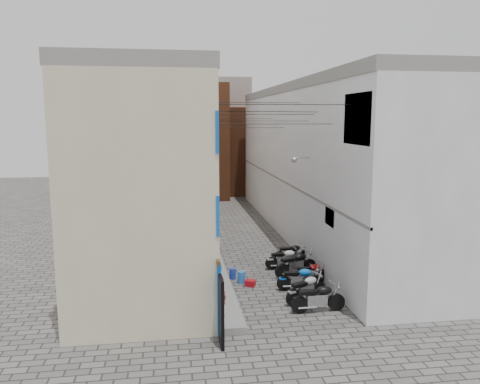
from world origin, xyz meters
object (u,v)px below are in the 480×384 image
motorcycle_b (306,287)px  motorcycle_a (318,296)px  person_a (221,295)px  person_b (215,272)px  motorcycle_d (311,272)px  motorcycle_e (296,262)px  motorcycle_g (292,252)px  motorcycle_c (300,277)px  motorcycle_f (285,258)px  water_jug_near (241,277)px  red_crate (250,283)px  water_jug_far (233,273)px

motorcycle_b → motorcycle_a: bearing=-19.6°
person_a → person_b: (0.00, 2.06, 0.14)m
motorcycle_b → motorcycle_d: (0.79, 1.99, -0.08)m
motorcycle_e → motorcycle_g: (0.36, 2.10, -0.12)m
motorcycle_c → person_a: size_ratio=1.35×
motorcycle_e → motorcycle_c: bearing=-30.9°
person_a → motorcycle_e: bearing=-66.8°
motorcycle_a → motorcycle_f: size_ratio=1.09×
motorcycle_b → water_jug_near: (-2.18, 2.39, -0.32)m
motorcycle_e → water_jug_near: size_ratio=4.23×
motorcycle_f → water_jug_near: bearing=-56.1°
red_crate → person_a: bearing=-115.7°
motorcycle_c → water_jug_far: motorcycle_c is taller
motorcycle_d → water_jug_far: (-3.27, 1.00, -0.26)m
motorcycle_b → motorcycle_d: motorcycle_b is taller
red_crate → motorcycle_b: bearing=-46.2°
motorcycle_e → motorcycle_b: bearing=-28.6°
motorcycle_a → red_crate: (-2.01, 3.00, -0.47)m
motorcycle_c → motorcycle_e: bearing=173.5°
motorcycle_b → water_jug_near: 3.25m
motorcycle_d → person_a: (-4.25, -3.34, 0.46)m
motorcycle_d → motorcycle_f: motorcycle_f is taller
motorcycle_c → motorcycle_d: (0.71, 0.81, -0.06)m
motorcycle_b → motorcycle_e: motorcycle_e is taller
red_crate → water_jug_near: bearing=124.5°
motorcycle_f → person_b: person_b is taller
motorcycle_f → motorcycle_g: size_ratio=1.09×
motorcycle_e → water_jug_far: bearing=-112.4°
water_jug_near → water_jug_far: bearing=116.9°
motorcycle_g → red_crate: 4.05m
water_jug_near → motorcycle_e: bearing=11.9°
person_b → motorcycle_d: bearing=-34.1°
motorcycle_a → motorcycle_b: (-0.14, 1.05, -0.02)m
motorcycle_g → red_crate: bearing=-38.1°
motorcycle_a → motorcycle_g: size_ratio=1.18×
motorcycle_e → motorcycle_a: bearing=-24.7°
motorcycle_d → person_b: person_b is taller
motorcycle_d → motorcycle_e: 1.03m
person_a → water_jug_far: person_a is taller
motorcycle_c → red_crate: motorcycle_c is taller
motorcycle_e → person_b: 4.47m
motorcycle_f → water_jug_near: 2.81m
motorcycle_e → motorcycle_g: motorcycle_e is taller
red_crate → motorcycle_c: bearing=-21.4°
motorcycle_e → person_b: size_ratio=1.27×
motorcycle_g → motorcycle_d: bearing=3.1°
motorcycle_e → motorcycle_g: size_ratio=1.25×
motorcycle_d → motorcycle_g: bearing=176.0°
motorcycle_c → person_a: person_a is taller
motorcycle_d → water_jug_near: 3.00m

